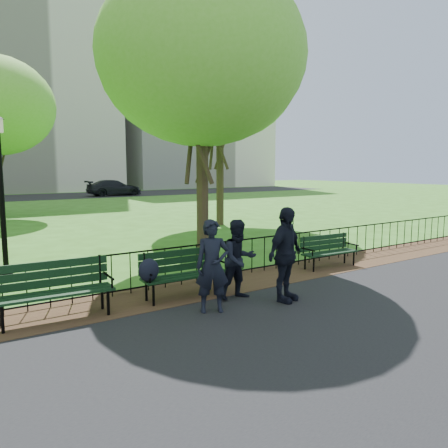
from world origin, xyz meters
TOP-DOWN VIEW (x-y plane):
  - ground at (0.00, 0.00)m, footprint 120.00×120.00m
  - asphalt_path at (0.00, -3.40)m, footprint 60.00×9.20m
  - dirt_strip at (0.00, 1.50)m, footprint 60.00×1.60m
  - iron_fence at (0.00, 2.00)m, footprint 24.06×0.06m
  - apartment_east at (26.00, 48.00)m, footprint 20.00×15.00m
  - park_bench_main at (-0.91, 1.16)m, footprint 1.99×0.66m
  - park_bench_left_a at (-3.08, 1.32)m, footprint 1.97×0.72m
  - park_bench_right_a at (3.85, 1.40)m, footprint 1.66×0.61m
  - lamppost at (-3.28, 5.37)m, footprint 0.35×0.35m
  - tree_near_e at (1.92, 4.53)m, footprint 5.92×5.92m
  - tree_mid_e at (6.31, 10.15)m, footprint 6.95×6.95m
  - person_left at (-0.60, 0.09)m, footprint 0.73×0.62m
  - person_mid at (0.27, 0.46)m, footprint 0.79×0.44m
  - person_right at (0.92, -0.18)m, footprint 1.18×0.76m
  - sedan_dark at (9.66, 32.79)m, footprint 5.05×2.14m

SIDE VIEW (x-z plane):
  - ground at x=0.00m, z-range 0.00..0.00m
  - asphalt_path at x=0.00m, z-range 0.00..0.01m
  - dirt_strip at x=0.00m, z-range 0.01..0.02m
  - iron_fence at x=0.00m, z-range 0.00..1.00m
  - park_bench_right_a at x=3.85m, z-range 0.07..0.99m
  - park_bench_left_a at x=-3.08m, z-range 0.08..1.18m
  - park_bench_main at x=-0.91m, z-range 0.12..1.16m
  - sedan_dark at x=9.66m, z-range 0.01..1.46m
  - person_mid at x=0.27m, z-range 0.01..1.61m
  - person_left at x=-0.60m, z-range 0.01..1.71m
  - person_right at x=0.92m, z-range 0.01..1.88m
  - lamppost at x=-3.28m, z-range 0.17..4.07m
  - tree_near_e at x=1.92m, z-range 1.60..9.85m
  - tree_mid_e at x=6.31m, z-range 1.88..11.57m
  - apartment_east at x=26.00m, z-range 0.00..24.00m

